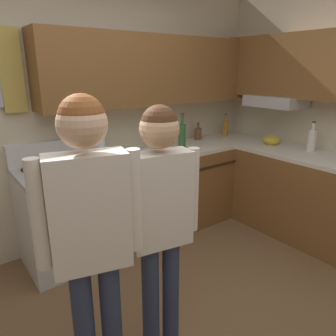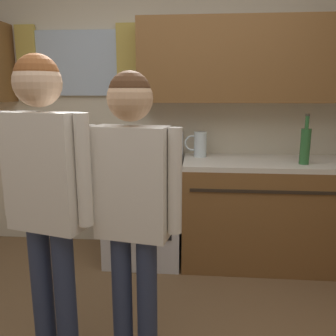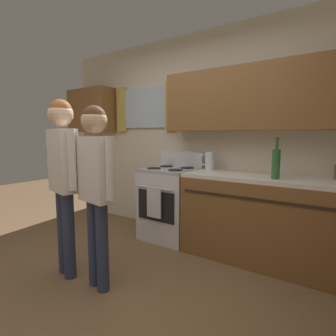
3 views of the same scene
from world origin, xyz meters
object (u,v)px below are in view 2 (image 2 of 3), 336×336
Objects in this scene: bottle_wine_green at (305,145)px; stove_oven at (145,207)px; adult_left at (45,184)px; water_pitcher at (199,144)px; adult_in_plaid at (132,195)px.

stove_oven is at bearing 174.45° from bottle_wine_green.
adult_left is (-0.27, -1.35, 0.56)m from stove_oven.
water_pitcher is 0.14× the size of adult_in_plaid.
adult_in_plaid is at bearing -102.44° from water_pitcher.
stove_oven is 2.79× the size of bottle_wine_green.
adult_left is (-1.56, -1.23, -0.02)m from bottle_wine_green.
bottle_wine_green reaches higher than stove_oven.
adult_in_plaid reaches higher than stove_oven.
water_pitcher is at bearing 77.56° from adult_in_plaid.
bottle_wine_green is at bearing -16.98° from water_pitcher.
water_pitcher is 1.49m from adult_in_plaid.
water_pitcher is 1.65m from adult_left.
adult_in_plaid is (0.15, -1.33, 0.51)m from stove_oven.
bottle_wine_green is 0.25× the size of adult_in_plaid.
adult_in_plaid is (-0.32, -1.46, -0.03)m from water_pitcher.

